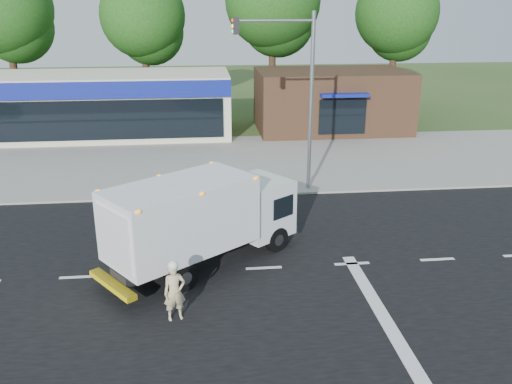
{
  "coord_description": "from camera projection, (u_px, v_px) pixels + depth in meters",
  "views": [
    {
      "loc": [
        -1.95,
        -15.98,
        8.4
      ],
      "look_at": [
        0.04,
        2.82,
        1.7
      ],
      "focal_mm": 38.0,
      "sensor_mm": 36.0,
      "label": 1
    }
  ],
  "objects": [
    {
      "name": "ground",
      "position": [
        264.0,
        268.0,
        17.98
      ],
      "size": [
        120.0,
        120.0,
        0.0
      ],
      "primitive_type": "plane",
      "color": "#385123",
      "rests_on": "ground"
    },
    {
      "name": "road_asphalt",
      "position": [
        264.0,
        268.0,
        17.97
      ],
      "size": [
        60.0,
        14.0,
        0.02
      ],
      "primitive_type": "cube",
      "color": "black",
      "rests_on": "ground"
    },
    {
      "name": "sidewalk",
      "position": [
        243.0,
        187.0,
        25.64
      ],
      "size": [
        60.0,
        2.4,
        0.12
      ],
      "primitive_type": "cube",
      "color": "gray",
      "rests_on": "ground"
    },
    {
      "name": "parking_apron",
      "position": [
        235.0,
        155.0,
        31.1
      ],
      "size": [
        60.0,
        9.0,
        0.02
      ],
      "primitive_type": "cube",
      "color": "gray",
      "rests_on": "ground"
    },
    {
      "name": "lane_markings",
      "position": [
        312.0,
        286.0,
        16.84
      ],
      "size": [
        55.2,
        7.0,
        0.01
      ],
      "color": "silver",
      "rests_on": "road_asphalt"
    },
    {
      "name": "ems_box_truck",
      "position": [
        201.0,
        216.0,
        17.59
      ],
      "size": [
        6.86,
        5.88,
        3.09
      ],
      "rotation": [
        0.0,
        0.0,
        0.64
      ],
      "color": "black",
      "rests_on": "ground"
    },
    {
      "name": "emergency_worker",
      "position": [
        175.0,
        291.0,
        14.84
      ],
      "size": [
        0.7,
        0.56,
        1.79
      ],
      "rotation": [
        0.0,
        0.0,
        0.28
      ],
      "color": "#CCB588",
      "rests_on": "ground"
    },
    {
      "name": "retail_strip_mall",
      "position": [
        90.0,
        105.0,
        35.1
      ],
      "size": [
        18.0,
        6.2,
        4.0
      ],
      "color": "beige",
      "rests_on": "ground"
    },
    {
      "name": "brown_storefront",
      "position": [
        331.0,
        100.0,
        36.73
      ],
      "size": [
        10.0,
        6.7,
        4.0
      ],
      "color": "#382316",
      "rests_on": "ground"
    },
    {
      "name": "traffic_signal_pole",
      "position": [
        297.0,
        85.0,
        23.69
      ],
      "size": [
        3.51,
        0.25,
        8.0
      ],
      "color": "gray",
      "rests_on": "ground"
    },
    {
      "name": "background_trees",
      "position": [
        210.0,
        14.0,
        41.83
      ],
      "size": [
        36.77,
        7.39,
        12.1
      ],
      "color": "#332114",
      "rests_on": "ground"
    }
  ]
}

